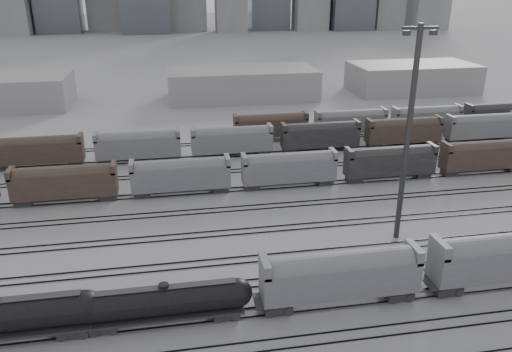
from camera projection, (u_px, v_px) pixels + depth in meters
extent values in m
plane|color=#A2A2A7|center=(286.00, 315.00, 49.51)|extent=(900.00, 900.00, 0.00)
cube|color=black|center=(298.00, 347.00, 45.17)|extent=(220.00, 0.07, 0.16)
cube|color=black|center=(294.00, 337.00, 46.48)|extent=(220.00, 0.07, 0.16)
cube|color=black|center=(285.00, 313.00, 49.74)|extent=(220.00, 0.07, 0.16)
cube|color=black|center=(282.00, 304.00, 51.05)|extent=(220.00, 0.07, 0.16)
cube|color=black|center=(275.00, 285.00, 54.31)|extent=(220.00, 0.07, 0.16)
cube|color=black|center=(272.00, 277.00, 55.62)|extent=(220.00, 0.07, 0.16)
cube|color=black|center=(266.00, 261.00, 58.88)|extent=(220.00, 0.07, 0.16)
cube|color=black|center=(264.00, 254.00, 60.19)|extent=(220.00, 0.07, 0.16)
cube|color=black|center=(256.00, 233.00, 65.27)|extent=(220.00, 0.07, 0.16)
cube|color=black|center=(254.00, 228.00, 66.58)|extent=(220.00, 0.07, 0.16)
cube|color=black|center=(247.00, 210.00, 71.67)|extent=(220.00, 0.07, 0.16)
cube|color=black|center=(246.00, 206.00, 72.98)|extent=(220.00, 0.07, 0.16)
cube|color=black|center=(240.00, 191.00, 78.06)|extent=(220.00, 0.07, 0.16)
cube|color=black|center=(239.00, 187.00, 79.38)|extent=(220.00, 0.07, 0.16)
cube|color=black|center=(233.00, 172.00, 85.37)|extent=(220.00, 0.07, 0.16)
cube|color=black|center=(232.00, 169.00, 86.69)|extent=(220.00, 0.07, 0.16)
cube|color=black|center=(227.00, 157.00, 92.68)|extent=(220.00, 0.07, 0.16)
cube|color=black|center=(227.00, 154.00, 94.00)|extent=(220.00, 0.07, 0.16)
cube|color=black|center=(223.00, 144.00, 99.99)|extent=(220.00, 0.07, 0.16)
cube|color=black|center=(222.00, 142.00, 101.30)|extent=(220.00, 0.07, 0.16)
cube|color=black|center=(74.00, 328.00, 46.90)|extent=(2.76, 2.23, 0.74)
cube|color=black|center=(1.00, 331.00, 45.66)|extent=(16.47, 2.87, 0.27)
sphere|color=black|center=(86.00, 306.00, 46.29)|extent=(3.08, 3.08, 3.08)
cube|color=black|center=(104.00, 325.00, 47.36)|extent=(2.53, 2.05, 0.68)
cube|color=black|center=(226.00, 311.00, 49.27)|extent=(2.53, 2.05, 0.68)
cube|color=black|center=(166.00, 314.00, 48.13)|extent=(15.10, 2.63, 0.24)
cylinder|color=black|center=(165.00, 300.00, 47.55)|extent=(14.13, 2.83, 2.83)
sphere|color=black|center=(88.00, 308.00, 46.40)|extent=(2.83, 2.83, 2.83)
sphere|color=black|center=(238.00, 293.00, 48.71)|extent=(2.83, 2.83, 2.83)
cylinder|color=black|center=(164.00, 286.00, 46.97)|extent=(0.97, 0.97, 0.49)
cube|color=black|center=(164.00, 287.00, 47.01)|extent=(13.64, 0.88, 0.06)
cube|color=black|center=(277.00, 305.00, 50.09)|extent=(2.79, 2.26, 0.75)
cube|color=black|center=(397.00, 292.00, 52.19)|extent=(2.79, 2.26, 0.75)
cube|color=slate|center=(340.00, 277.00, 50.20)|extent=(16.12, 3.22, 3.44)
cylinder|color=slate|center=(341.00, 266.00, 49.72)|extent=(14.61, 3.12, 3.12)
cube|color=slate|center=(265.00, 266.00, 48.14)|extent=(0.75, 3.22, 1.50)
cube|color=slate|center=(414.00, 252.00, 50.66)|extent=(0.75, 3.22, 1.50)
cone|color=black|center=(339.00, 295.00, 50.98)|extent=(2.58, 2.58, 0.97)
cube|color=black|center=(445.00, 286.00, 53.07)|extent=(2.91, 2.35, 0.78)
cube|color=slate|center=(507.00, 259.00, 53.19)|extent=(16.77, 3.35, 3.58)
cylinder|color=slate|center=(509.00, 248.00, 52.69)|extent=(15.20, 3.24, 3.24)
cube|color=slate|center=(440.00, 248.00, 51.04)|extent=(0.78, 3.35, 1.57)
cone|color=black|center=(503.00, 277.00, 54.00)|extent=(2.68, 2.68, 1.01)
cylinder|color=#343537|center=(408.00, 139.00, 59.44)|extent=(0.68, 0.68, 26.58)
cube|color=#343537|center=(421.00, 28.00, 54.69)|extent=(4.25, 0.32, 0.32)
cube|color=#343537|center=(407.00, 33.00, 54.63)|extent=(0.74, 0.53, 0.53)
cube|color=#343537|center=(433.00, 33.00, 55.15)|extent=(0.74, 0.53, 0.53)
cube|color=#4D3B31|center=(65.00, 184.00, 73.47)|extent=(15.00, 3.00, 5.60)
cube|color=slate|center=(181.00, 177.00, 76.24)|extent=(15.00, 3.00, 5.60)
cube|color=slate|center=(289.00, 170.00, 79.01)|extent=(15.00, 3.00, 5.60)
cube|color=black|center=(390.00, 163.00, 81.78)|extent=(15.00, 3.00, 5.60)
cube|color=#4D3B31|center=(484.00, 157.00, 84.56)|extent=(15.00, 3.00, 5.60)
cube|color=#4D3B31|center=(39.00, 152.00, 86.95)|extent=(15.00, 3.00, 5.60)
cube|color=slate|center=(138.00, 147.00, 89.72)|extent=(15.00, 3.00, 5.60)
cube|color=slate|center=(232.00, 142.00, 92.49)|extent=(15.00, 3.00, 5.60)
cube|color=black|center=(320.00, 137.00, 95.26)|extent=(15.00, 3.00, 5.60)
cube|color=#4D3B31|center=(403.00, 132.00, 98.03)|extent=(15.00, 3.00, 5.60)
cube|color=slate|center=(482.00, 128.00, 100.81)|extent=(15.00, 3.00, 5.60)
cube|color=#4D3B31|center=(271.00, 127.00, 101.27)|extent=(15.00, 3.00, 5.60)
cube|color=slate|center=(350.00, 123.00, 104.04)|extent=(15.00, 3.00, 5.60)
cube|color=slate|center=(426.00, 119.00, 106.81)|extent=(15.00, 3.00, 5.60)
cube|color=black|center=(498.00, 116.00, 109.58)|extent=(15.00, 3.00, 5.60)
cube|color=#969698|center=(242.00, 84.00, 136.45)|extent=(40.00, 18.00, 8.00)
cube|color=#969698|center=(412.00, 78.00, 144.61)|extent=(35.00, 18.00, 8.00)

